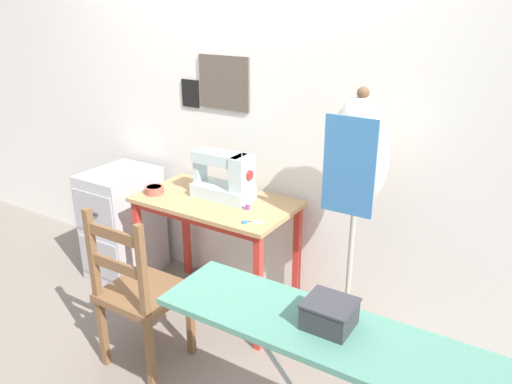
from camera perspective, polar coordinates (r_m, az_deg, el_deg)
name	(u,v)px	position (r m, az deg, el deg)	size (l,w,h in m)	color
ground_plane	(193,326)	(3.18, -7.17, -15.00)	(14.00, 14.00, 0.00)	gray
wall_back	(245,102)	(3.11, -1.23, 10.20)	(10.00, 0.07, 2.55)	silver
sewing_table	(215,217)	(3.03, -4.71, -2.83)	(0.96, 0.53, 0.75)	tan
sewing_machine	(226,178)	(2.96, -3.50, 1.65)	(0.39, 0.18, 0.31)	silver
fabric_bowl	(154,190)	(3.13, -11.55, 0.26)	(0.11, 0.11, 0.05)	#B25647
scissors	(249,222)	(2.68, -0.84, -3.47)	(0.11, 0.09, 0.01)	silver
thread_spool_near_machine	(248,207)	(2.83, -0.96, -1.68)	(0.03, 0.03, 0.04)	purple
wooden_chair	(140,294)	(2.72, -13.15, -11.24)	(0.40, 0.38, 0.92)	brown
filing_cabinet	(123,223)	(3.65, -14.98, -3.49)	(0.39, 0.50, 0.77)	#B7B7BC
dress_form	(357,171)	(2.57, 11.45, 2.37)	(0.32, 0.32, 1.48)	#846647
ironing_board	(320,338)	(1.80, 7.33, -16.19)	(1.19, 0.34, 0.83)	#518E7A
storage_box	(329,314)	(1.75, 8.39, -13.61)	(0.17, 0.15, 0.10)	#333338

